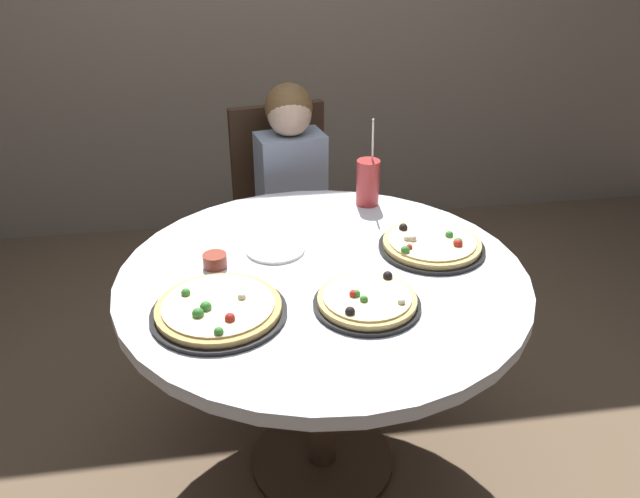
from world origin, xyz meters
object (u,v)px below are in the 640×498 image
object	(u,v)px
soda_cup	(368,182)
sauce_bowl	(215,261)
diner_child	(297,236)
pizza_veggie	(218,309)
plate_small	(275,249)
pizza_cheese	(367,301)
dining_table	(323,302)
chair_wooden	(285,207)
pizza_pepperoni	(432,244)

from	to	relation	value
soda_cup	sauce_bowl	world-z (taller)	soda_cup
diner_child	pizza_veggie	distance (m)	1.00
soda_cup	sauce_bowl	distance (m)	0.64
soda_cup	plate_small	bearing A→B (deg)	-140.26
diner_child	pizza_veggie	size ratio (longest dim) A/B	3.07
pizza_cheese	soda_cup	xyz separation A→B (m)	(0.14, 0.63, 0.06)
diner_child	sauce_bowl	distance (m)	0.79
diner_child	pizza_veggie	xyz separation A→B (m)	(-0.31, -0.91, 0.28)
dining_table	pizza_cheese	bearing A→B (deg)	-64.98
dining_table	pizza_veggie	xyz separation A→B (m)	(-0.30, -0.17, 0.12)
chair_wooden	sauce_bowl	size ratio (longest dim) A/B	13.57
dining_table	soda_cup	size ratio (longest dim) A/B	3.82
pizza_veggie	soda_cup	distance (m)	0.81
dining_table	pizza_pepperoni	bearing A→B (deg)	13.96
chair_wooden	diner_child	world-z (taller)	diner_child
pizza_pepperoni	soda_cup	bearing A→B (deg)	108.93
pizza_veggie	plate_small	size ratio (longest dim) A/B	1.96
sauce_bowl	soda_cup	bearing A→B (deg)	34.23
dining_table	pizza_pepperoni	xyz separation A→B (m)	(0.35, 0.09, 0.12)
chair_wooden	pizza_pepperoni	size ratio (longest dim) A/B	2.94
plate_small	soda_cup	bearing A→B (deg)	39.74
pizza_cheese	plate_small	size ratio (longest dim) A/B	1.58
pizza_cheese	pizza_pepperoni	bearing A→B (deg)	46.54
pizza_veggie	sauce_bowl	xyz separation A→B (m)	(-0.01, 0.25, 0.00)
dining_table	pizza_pepperoni	size ratio (longest dim) A/B	3.64
diner_child	pizza_cheese	size ratio (longest dim) A/B	3.81
pizza_veggie	pizza_pepperoni	world-z (taller)	same
pizza_veggie	pizza_cheese	size ratio (longest dim) A/B	1.24
pizza_veggie	dining_table	bearing A→B (deg)	29.67
diner_child	pizza_veggie	bearing A→B (deg)	-108.82
dining_table	chair_wooden	bearing A→B (deg)	91.02
pizza_veggie	sauce_bowl	size ratio (longest dim) A/B	5.04
dining_table	pizza_pepperoni	distance (m)	0.38
dining_table	pizza_cheese	xyz separation A→B (m)	(0.09, -0.19, 0.12)
chair_wooden	soda_cup	size ratio (longest dim) A/B	3.09
pizza_pepperoni	plate_small	world-z (taller)	pizza_pepperoni
diner_child	sauce_bowl	bearing A→B (deg)	-115.61
diner_child	pizza_pepperoni	xyz separation A→B (m)	(0.34, -0.66, 0.28)
soda_cup	sauce_bowl	bearing A→B (deg)	-145.77
dining_table	soda_cup	world-z (taller)	soda_cup
soda_cup	plate_small	world-z (taller)	soda_cup
pizza_pepperoni	plate_small	size ratio (longest dim) A/B	1.79
diner_child	pizza_pepperoni	world-z (taller)	diner_child
chair_wooden	pizza_veggie	xyz separation A→B (m)	(-0.28, -1.09, 0.24)
pizza_cheese	pizza_pepperoni	xyz separation A→B (m)	(0.26, 0.28, 0.00)
dining_table	pizza_veggie	size ratio (longest dim) A/B	3.33
soda_cup	dining_table	bearing A→B (deg)	-117.18
pizza_cheese	soda_cup	world-z (taller)	soda_cup
pizza_pepperoni	sauce_bowl	xyz separation A→B (m)	(-0.65, -0.01, 0.00)
dining_table	plate_small	bearing A→B (deg)	128.84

